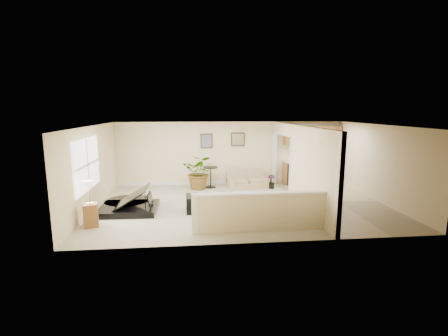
{
  "coord_description": "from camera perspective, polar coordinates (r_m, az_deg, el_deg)",
  "views": [
    {
      "loc": [
        -1.54,
        -9.81,
        2.97
      ],
      "look_at": [
        -0.51,
        0.4,
        1.12
      ],
      "focal_mm": 26.0,
      "sensor_mm": 36.0,
      "label": 1
    }
  ],
  "objects": [
    {
      "name": "back_wall",
      "position": [
        13.01,
        1.12,
        2.63
      ],
      "size": [
        9.0,
        0.04,
        2.5
      ],
      "primitive_type": "cube",
      "color": "beige",
      "rests_on": "floor"
    },
    {
      "name": "front_wall",
      "position": [
        7.19,
        6.82,
        -3.7
      ],
      "size": [
        9.0,
        0.04,
        2.5
      ],
      "primitive_type": "cube",
      "color": "beige",
      "rests_on": "floor"
    },
    {
      "name": "kitchen_cabinets",
      "position": [
        13.56,
        14.76,
        0.99
      ],
      "size": [
        2.36,
        0.65,
        2.33
      ],
      "color": "brown",
      "rests_on": "floor"
    },
    {
      "name": "pony_half_wall",
      "position": [
        8.06,
        6.15,
        -7.55
      ],
      "size": [
        3.42,
        0.22,
        1.0
      ],
      "color": "beige",
      "rests_on": "floor"
    },
    {
      "name": "ceiling",
      "position": [
        9.94,
        3.21,
        7.5
      ],
      "size": [
        9.0,
        6.0,
        0.04
      ],
      "primitive_type": "cube",
      "color": "white",
      "rests_on": "back_wall"
    },
    {
      "name": "piano",
      "position": [
        10.06,
        -16.61,
        -3.52
      ],
      "size": [
        1.98,
        2.05,
        1.56
      ],
      "rotation": [
        0.0,
        0.0,
        -0.02
      ],
      "color": "black",
      "rests_on": "floor"
    },
    {
      "name": "wall_art_left",
      "position": [
        12.85,
        -3.09,
        4.77
      ],
      "size": [
        0.48,
        0.04,
        0.58
      ],
      "color": "#3A2A15",
      "rests_on": "back_wall"
    },
    {
      "name": "loveseat",
      "position": [
        12.57,
        4.03,
        -1.95
      ],
      "size": [
        1.56,
        0.97,
        0.85
      ],
      "rotation": [
        0.0,
        0.0,
        0.08
      ],
      "color": "tan",
      "rests_on": "floor"
    },
    {
      "name": "piano_bench",
      "position": [
        9.67,
        -5.6,
        -6.22
      ],
      "size": [
        0.39,
        0.73,
        0.48
      ],
      "primitive_type": "cube",
      "rotation": [
        0.0,
        0.0,
        0.04
      ],
      "color": "black",
      "rests_on": "floor"
    },
    {
      "name": "right_wall",
      "position": [
        11.64,
        25.6,
        0.72
      ],
      "size": [
        0.04,
        6.0,
        2.5
      ],
      "primitive_type": "cube",
      "color": "beige",
      "rests_on": "floor"
    },
    {
      "name": "interior_partition",
      "position": [
        10.74,
        12.46,
        0.61
      ],
      "size": [
        0.18,
        5.99,
        2.5
      ],
      "color": "beige",
      "rests_on": "floor"
    },
    {
      "name": "palm_plant",
      "position": [
        12.24,
        -4.31,
        -0.77
      ],
      "size": [
        1.43,
        1.33,
        1.31
      ],
      "color": "black",
      "rests_on": "floor"
    },
    {
      "name": "accent_table",
      "position": [
        12.46,
        -2.38,
        -1.12
      ],
      "size": [
        0.56,
        0.56,
        0.81
      ],
      "color": "black",
      "rests_on": "floor"
    },
    {
      "name": "lamp_stand",
      "position": [
        9.02,
        -22.45,
        -6.41
      ],
      "size": [
        0.43,
        0.43,
        1.2
      ],
      "color": "brown",
      "rests_on": "floor"
    },
    {
      "name": "floor",
      "position": [
        10.36,
        3.07,
        -6.44
      ],
      "size": [
        9.0,
        9.0,
        0.0
      ],
      "primitive_type": "plane",
      "color": "#B0A989",
      "rests_on": "ground"
    },
    {
      "name": "left_wall",
      "position": [
        10.39,
        -22.21,
        -0.07
      ],
      "size": [
        0.04,
        6.0,
        2.5
      ],
      "primitive_type": "cube",
      "color": "beige",
      "rests_on": "floor"
    },
    {
      "name": "wall_mirror",
      "position": [
        12.96,
        2.46,
        5.04
      ],
      "size": [
        0.55,
        0.04,
        0.55
      ],
      "color": "#3A2A15",
      "rests_on": "back_wall"
    },
    {
      "name": "left_window",
      "position": [
        9.88,
        -23.01,
        0.56
      ],
      "size": [
        0.05,
        2.15,
        1.45
      ],
      "primitive_type": "cube",
      "color": "white",
      "rests_on": "left_wall"
    },
    {
      "name": "kitchen_vinyl",
      "position": [
        11.27,
        19.2,
        -5.62
      ],
      "size": [
        2.7,
        6.0,
        0.01
      ],
      "primitive_type": "cube",
      "color": "tan",
      "rests_on": "floor"
    },
    {
      "name": "small_plant",
      "position": [
        12.51,
        8.24,
        -2.55
      ],
      "size": [
        0.35,
        0.35,
        0.53
      ],
      "color": "black",
      "rests_on": "floor"
    }
  ]
}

